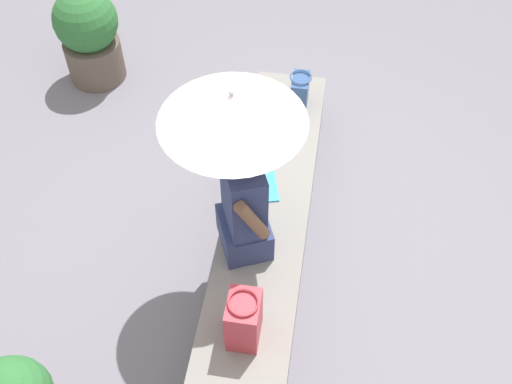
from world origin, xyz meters
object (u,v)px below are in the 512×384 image
at_px(parasol, 232,109).
at_px(magazine, 262,186).
at_px(person_seated, 244,203).
at_px(planter_far, 89,35).
at_px(tote_bag_canvas, 300,92).
at_px(handbag_black, 244,320).

xyz_separation_m(parasol, magazine, (0.41, -0.09, -1.05)).
distance_m(person_seated, magazine, 0.60).
relative_size(parasol, planter_far, 1.39).
bearing_deg(person_seated, tote_bag_canvas, -8.53).
bearing_deg(handbag_black, person_seated, 9.82).
xyz_separation_m(handbag_black, tote_bag_canvas, (1.88, -0.09, -0.04)).
xyz_separation_m(parasol, tote_bag_canvas, (1.22, -0.25, -0.92)).
xyz_separation_m(tote_bag_canvas, magazine, (-0.81, 0.16, -0.13)).
height_order(handbag_black, tote_bag_canvas, handbag_black).
distance_m(person_seated, handbag_black, 0.65).
height_order(parasol, magazine, parasol).
bearing_deg(parasol, tote_bag_canvas, -11.41).
bearing_deg(handbag_black, magazine, 3.78).
height_order(person_seated, tote_bag_canvas, person_seated).
xyz_separation_m(magazine, planter_far, (1.40, 1.67, 0.01)).
height_order(person_seated, handbag_black, person_seated).
bearing_deg(person_seated, planter_far, 41.40).
bearing_deg(parasol, person_seated, -133.47).
relative_size(person_seated, tote_bag_canvas, 3.14).
height_order(person_seated, magazine, person_seated).
relative_size(person_seated, handbag_black, 2.45).
distance_m(parasol, tote_bag_canvas, 1.55).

